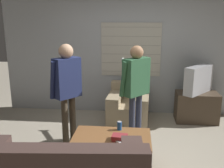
{
  "coord_description": "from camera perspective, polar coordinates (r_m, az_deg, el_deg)",
  "views": [
    {
      "loc": [
        0.22,
        -3.44,
        2.02
      ],
      "look_at": [
        -0.15,
        0.51,
        1.0
      ],
      "focal_mm": 42.0,
      "sensor_mm": 36.0,
      "label": 1
    }
  ],
  "objects": [
    {
      "name": "ground_plane",
      "position": [
        3.99,
        1.55,
        -15.98
      ],
      "size": [
        16.0,
        16.0,
        0.0
      ],
      "primitive_type": "plane",
      "color": "#B2A893"
    },
    {
      "name": "wall_back",
      "position": [
        5.52,
        3.13,
        6.67
      ],
      "size": [
        5.2,
        0.08,
        2.55
      ],
      "color": "#ADB2B7",
      "rests_on": "ground_plane"
    },
    {
      "name": "armchair_beige",
      "position": [
        5.22,
        3.67,
        -4.86
      ],
      "size": [
        0.82,
        0.91,
        0.73
      ],
      "rotation": [
        0.0,
        0.0,
        3.08
      ],
      "color": "tan",
      "rests_on": "ground_plane"
    },
    {
      "name": "coffee_table",
      "position": [
        3.62,
        -0.1,
        -12.01
      ],
      "size": [
        1.06,
        0.68,
        0.45
      ],
      "color": "brown",
      "rests_on": "ground_plane"
    },
    {
      "name": "tv_stand",
      "position": [
        5.45,
        17.89,
        -4.79
      ],
      "size": [
        0.8,
        0.46,
        0.59
      ],
      "color": "#4C3D2D",
      "rests_on": "ground_plane"
    },
    {
      "name": "tv",
      "position": [
        5.3,
        18.32,
        0.93
      ],
      "size": [
        0.65,
        0.71,
        0.53
      ],
      "rotation": [
        0.0,
        0.0,
        4.01
      ],
      "color": "#B2B2B7",
      "rests_on": "tv_stand"
    },
    {
      "name": "person_left_standing",
      "position": [
        4.08,
        -9.78,
        0.21
      ],
      "size": [
        0.47,
        0.74,
        1.63
      ],
      "rotation": [
        0.0,
        0.0,
        0.85
      ],
      "color": "#4C4233",
      "rests_on": "ground_plane"
    },
    {
      "name": "person_right_standing",
      "position": [
        4.23,
        5.16,
        0.56
      ],
      "size": [
        0.5,
        0.82,
        1.59
      ],
      "rotation": [
        0.0,
        0.0,
        0.83
      ],
      "color": "#33384C",
      "rests_on": "ground_plane"
    },
    {
      "name": "book_stack",
      "position": [
        3.5,
        1.6,
        -11.55
      ],
      "size": [
        0.21,
        0.17,
        0.07
      ],
      "color": "maroon",
      "rests_on": "coffee_table"
    },
    {
      "name": "soda_can",
      "position": [
        3.79,
        1.7,
        -9.06
      ],
      "size": [
        0.07,
        0.07,
        0.13
      ],
      "color": "#194C9E",
      "rests_on": "coffee_table"
    },
    {
      "name": "spare_remote",
      "position": [
        3.45,
        1.39,
        -12.49
      ],
      "size": [
        0.12,
        0.12,
        0.02
      ],
      "rotation": [
        0.0,
        0.0,
        0.77
      ],
      "color": "white",
      "rests_on": "coffee_table"
    }
  ]
}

